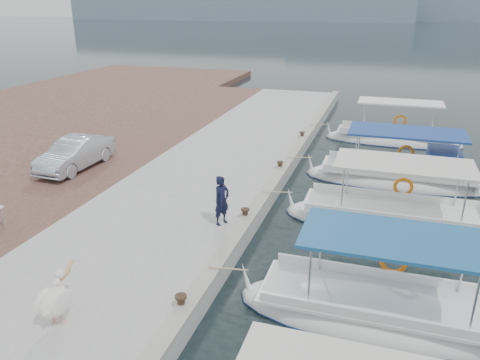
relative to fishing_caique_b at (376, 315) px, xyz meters
The scene contains 13 objects.
ground 4.36m from the fishing_caique_b, 154.31° to the left, with size 400.00×400.00×0.00m, color black.
concrete_quay 9.77m from the fishing_caique_b, 135.17° to the left, with size 6.00×40.00×0.50m, color #A09F9A.
quay_curb 8.06m from the fishing_caique_b, 121.07° to the left, with size 0.44×40.00×0.12m, color gray.
cobblestone_strip 13.78m from the fishing_caique_b, 149.99° to the left, with size 4.00×40.00×0.50m, color #51312B.
distant_hills 205.14m from the fishing_caique_b, 82.80° to the left, with size 330.00×60.00×18.00m.
fishing_caique_b is the anchor object (origin of this frame).
fishing_caique_c 5.39m from the fishing_caique_b, 87.05° to the left, with size 7.24×2.37×2.83m.
fishing_caique_d 9.58m from the fishing_caique_b, 86.83° to the left, with size 7.53×2.42×2.83m.
fishing_caique_e 15.72m from the fishing_caique_b, 89.27° to the left, with size 7.09×1.98×2.83m.
mooring_bollards 5.49m from the fishing_caique_b, 141.62° to the left, with size 0.28×20.28×0.33m.
pelican 7.31m from the fishing_caique_b, 156.49° to the right, with size 0.62×1.43×1.10m.
fisherman 5.72m from the fishing_caique_b, 150.24° to the left, with size 0.58×0.38×1.59m, color black.
parked_car 13.84m from the fishing_caique_b, 154.68° to the left, with size 1.36×3.91×1.29m, color #A9B5C2.
Camera 1 is at (3.65, -11.64, 7.06)m, focal length 35.00 mm.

